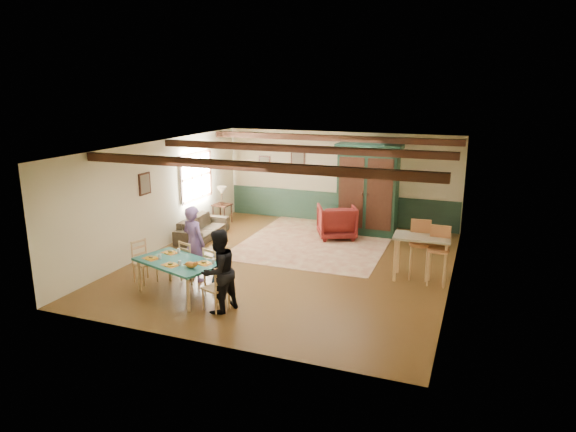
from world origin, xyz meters
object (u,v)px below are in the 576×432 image
(dining_table, at_px, (178,278))
(person_woman, at_px, (219,271))
(dining_chair_end_left, at_px, (145,262))
(person_man, at_px, (194,243))
(armoire, at_px, (368,190))
(armchair, at_px, (337,222))
(dining_chair_end_right, at_px, (216,287))
(bar_stool_left, at_px, (419,250))
(dining_chair_far_left, at_px, (192,261))
(bar_stool_right, at_px, (438,256))
(cat, at_px, (191,264))
(counter_table, at_px, (421,258))
(dining_chair_far_right, at_px, (216,269))
(end_table, at_px, (222,214))
(sofa, at_px, (202,228))
(table_lamp, at_px, (222,195))
(person_child, at_px, (219,266))

(dining_table, relative_size, person_woman, 1.09)
(dining_chair_end_left, relative_size, person_man, 0.55)
(person_man, bearing_deg, armoire, -100.60)
(person_man, bearing_deg, armchair, -97.41)
(dining_chair_end_right, distance_m, armchair, 5.27)
(person_woman, bearing_deg, bar_stool_left, 151.25)
(dining_chair_far_left, xyz_separation_m, bar_stool_right, (4.81, 1.63, 0.17))
(dining_chair_end_right, relative_size, cat, 2.64)
(dining_chair_end_right, relative_size, counter_table, 0.77)
(dining_chair_far_right, relative_size, end_table, 1.52)
(counter_table, bearing_deg, bar_stool_right, -23.76)
(sofa, bearing_deg, dining_chair_end_left, -174.88)
(dining_table, bearing_deg, counter_table, 30.48)
(bar_stool_left, bearing_deg, end_table, 151.77)
(person_woman, distance_m, bar_stool_left, 4.33)
(table_lamp, bearing_deg, sofa, -81.97)
(person_child, bearing_deg, armoire, -92.70)
(dining_chair_end_right, height_order, sofa, dining_chair_end_right)
(dining_chair_end_left, height_order, sofa, dining_chair_end_left)
(dining_chair_far_right, bearing_deg, dining_chair_end_right, 136.17)
(person_child, height_order, end_table, person_child)
(dining_chair_end_right, distance_m, table_lamp, 6.14)
(person_woman, xyz_separation_m, armoire, (1.38, 5.93, 0.47))
(person_child, bearing_deg, bar_stool_left, -133.30)
(dining_chair_far_right, distance_m, end_table, 5.16)
(end_table, distance_m, table_lamp, 0.56)
(dining_table, relative_size, bar_stool_right, 1.38)
(person_man, bearing_deg, person_child, 180.00)
(dining_chair_far_right, relative_size, person_child, 0.95)
(person_child, relative_size, bar_stool_left, 0.75)
(end_table, relative_size, counter_table, 0.50)
(dining_chair_end_right, relative_size, table_lamp, 1.67)
(dining_chair_far_left, xyz_separation_m, end_table, (-1.63, 4.37, -0.15))
(dining_table, distance_m, sofa, 3.91)
(dining_chair_far_right, relative_size, dining_chair_end_left, 1.00)
(armoire, distance_m, sofa, 4.60)
(dining_chair_far_right, distance_m, armchair, 4.54)
(dining_chair_far_left, distance_m, dining_chair_end_right, 1.59)
(dining_chair_far_left, xyz_separation_m, dining_chair_far_right, (0.71, -0.23, 0.00))
(person_man, xyz_separation_m, end_table, (-1.65, 4.30, -0.51))
(dining_chair_end_left, xyz_separation_m, bar_stool_right, (5.68, 2.05, 0.17))
(sofa, height_order, table_lamp, table_lamp)
(cat, bearing_deg, counter_table, 54.07)
(dining_table, distance_m, dining_chair_end_right, 1.07)
(bar_stool_left, height_order, bar_stool_right, bar_stool_left)
(dining_table, bearing_deg, armoire, 65.92)
(armoire, bearing_deg, armchair, -133.95)
(dining_chair_end_left, height_order, table_lamp, table_lamp)
(dining_chair_far_right, bearing_deg, sofa, -37.20)
(dining_chair_far_right, distance_m, sofa, 3.73)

